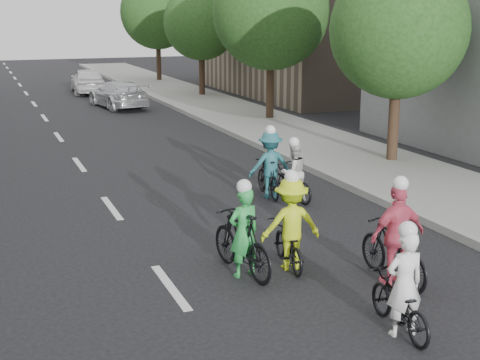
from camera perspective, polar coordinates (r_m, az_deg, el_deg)
ground at (r=11.30m, az=-5.96°, el=-9.08°), size 120.00×120.00×0.00m
sidewalk_right at (r=23.14m, az=6.42°, el=3.10°), size 4.00×80.00×0.15m
curb_right at (r=22.30m, az=1.98°, el=2.81°), size 0.18×80.00×0.18m
bldg_se at (r=38.85m, az=7.36°, el=13.28°), size 10.00×14.00×8.00m
tree_r_0 at (r=20.25m, az=13.39°, el=12.36°), size 4.00×4.00×5.97m
tree_r_1 at (r=28.11m, az=2.65°, el=14.20°), size 4.80×4.80×6.93m
tree_r_2 at (r=36.51m, az=-3.33°, el=13.27°), size 4.00×4.00×5.97m
tree_r_3 at (r=45.13m, az=-7.07°, el=14.03°), size 4.80×4.80×6.93m
cyclist_0 at (r=9.80m, az=13.56°, el=-9.70°), size 0.67×1.61×1.68m
cyclist_1 at (r=11.87m, az=4.28°, el=-4.40°), size 1.15×1.60×1.80m
cyclist_2 at (r=11.47m, az=13.09°, el=-5.34°), size 1.02×1.83×1.87m
cyclist_3 at (r=11.55m, az=0.20°, el=-5.12°), size 0.82×1.96×1.72m
cyclist_4 at (r=16.41m, az=2.53°, el=0.91°), size 1.12×1.62×1.80m
cyclist_5 at (r=16.20m, az=4.48°, el=0.17°), size 0.79×1.71×1.57m
follow_car_lead at (r=32.95m, az=-10.33°, el=7.22°), size 2.42×4.70×1.30m
follow_car_trail at (r=39.44m, az=-12.86°, el=8.29°), size 2.02×4.40×1.46m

